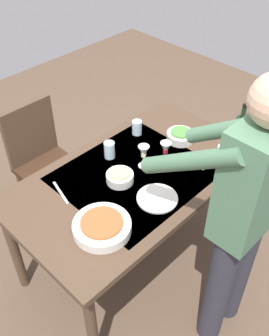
{
  "coord_description": "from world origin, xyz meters",
  "views": [
    {
      "loc": [
        1.24,
        1.21,
        2.33
      ],
      "look_at": [
        0.0,
        0.0,
        0.83
      ],
      "focal_mm": 41.92,
      "sensor_mm": 36.0,
      "label": 1
    }
  ],
  "objects_px": {
    "chair_near": "(41,156)",
    "water_cup_near_left": "(137,127)",
    "person_server": "(242,213)",
    "wine_bottle": "(240,130)",
    "side_bowl_bread": "(120,177)",
    "water_cup_far_left": "(223,153)",
    "wine_glass_left": "(144,153)",
    "side_bowl_salad": "(180,136)",
    "water_cup_near_right": "(109,150)",
    "dining_table": "(134,184)",
    "wine_glass_right": "(166,149)",
    "serving_bowl_pasta": "(102,226)",
    "dinner_plate_near": "(157,198)"
  },
  "relations": [
    {
      "from": "wine_glass_left",
      "to": "wine_glass_right",
      "type": "xyz_separation_m",
      "value": [
        -0.12,
        0.07,
        0.0
      ]
    },
    {
      "from": "water_cup_near_right",
      "to": "side_bowl_bread",
      "type": "bearing_deg",
      "value": 61.87
    },
    {
      "from": "wine_glass_right",
      "to": "water_cup_far_left",
      "type": "relative_size",
      "value": 1.7
    },
    {
      "from": "wine_glass_right",
      "to": "dinner_plate_near",
      "type": "height_order",
      "value": "wine_glass_right"
    },
    {
      "from": "water_cup_near_left",
      "to": "side_bowl_salad",
      "type": "bearing_deg",
      "value": 120.49
    },
    {
      "from": "dining_table",
      "to": "chair_near",
      "type": "relative_size",
      "value": 1.67
    },
    {
      "from": "water_cup_near_right",
      "to": "side_bowl_bread",
      "type": "xyz_separation_m",
      "value": [
        0.11,
        0.21,
        -0.02
      ]
    },
    {
      "from": "wine_glass_right",
      "to": "serving_bowl_pasta",
      "type": "distance_m",
      "value": 0.65
    },
    {
      "from": "wine_bottle",
      "to": "wine_glass_left",
      "type": "relative_size",
      "value": 1.96
    },
    {
      "from": "dining_table",
      "to": "side_bowl_bread",
      "type": "bearing_deg",
      "value": -10.79
    },
    {
      "from": "person_server",
      "to": "wine_glass_left",
      "type": "height_order",
      "value": "person_server"
    },
    {
      "from": "chair_near",
      "to": "person_server",
      "type": "distance_m",
      "value": 1.58
    },
    {
      "from": "wine_glass_left",
      "to": "side_bowl_bread",
      "type": "xyz_separation_m",
      "value": [
        0.19,
        -0.0,
        -0.07
      ]
    },
    {
      "from": "chair_near",
      "to": "wine_bottle",
      "type": "bearing_deg",
      "value": 127.01
    },
    {
      "from": "dinner_plate_near",
      "to": "side_bowl_bread",
      "type": "bearing_deg",
      "value": -80.42
    },
    {
      "from": "side_bowl_bread",
      "to": "water_cup_near_right",
      "type": "bearing_deg",
      "value": -118.13
    },
    {
      "from": "dining_table",
      "to": "wine_bottle",
      "type": "distance_m",
      "value": 0.76
    },
    {
      "from": "chair_near",
      "to": "water_cup_near_left",
      "type": "bearing_deg",
      "value": 129.2
    },
    {
      "from": "wine_glass_left",
      "to": "side_bowl_salad",
      "type": "relative_size",
      "value": 0.84
    },
    {
      "from": "wine_bottle",
      "to": "water_cup_far_left",
      "type": "xyz_separation_m",
      "value": [
        0.19,
        0.01,
        -0.07
      ]
    },
    {
      "from": "water_cup_near_left",
      "to": "wine_glass_left",
      "type": "bearing_deg",
      "value": 50.88
    },
    {
      "from": "chair_near",
      "to": "wine_glass_right",
      "type": "relative_size",
      "value": 6.03
    },
    {
      "from": "side_bowl_bread",
      "to": "dining_table",
      "type": "bearing_deg",
      "value": 169.21
    },
    {
      "from": "chair_near",
      "to": "person_server",
      "type": "xyz_separation_m",
      "value": [
        -0.15,
        1.51,
        0.43
      ]
    },
    {
      "from": "wine_glass_right",
      "to": "water_cup_near_right",
      "type": "height_order",
      "value": "wine_glass_right"
    },
    {
      "from": "water_cup_near_left",
      "to": "water_cup_far_left",
      "type": "height_order",
      "value": "water_cup_near_left"
    },
    {
      "from": "person_server",
      "to": "dinner_plate_near",
      "type": "relative_size",
      "value": 7.34
    },
    {
      "from": "person_server",
      "to": "water_cup_near_right",
      "type": "distance_m",
      "value": 0.93
    },
    {
      "from": "dinner_plate_near",
      "to": "wine_glass_left",
      "type": "bearing_deg",
      "value": -121.22
    },
    {
      "from": "wine_glass_left",
      "to": "side_bowl_bread",
      "type": "bearing_deg",
      "value": -1.37
    },
    {
      "from": "chair_near",
      "to": "water_cup_far_left",
      "type": "bearing_deg",
      "value": 119.57
    },
    {
      "from": "water_cup_far_left",
      "to": "person_server",
      "type": "bearing_deg",
      "value": 41.32
    },
    {
      "from": "side_bowl_salad",
      "to": "side_bowl_bread",
      "type": "relative_size",
      "value": 1.12
    },
    {
      "from": "serving_bowl_pasta",
      "to": "side_bowl_salad",
      "type": "bearing_deg",
      "value": -166.57
    },
    {
      "from": "person_server",
      "to": "water_cup_near_right",
      "type": "bearing_deg",
      "value": -89.6
    },
    {
      "from": "wine_bottle",
      "to": "side_bowl_bread",
      "type": "height_order",
      "value": "wine_bottle"
    },
    {
      "from": "dining_table",
      "to": "side_bowl_salad",
      "type": "bearing_deg",
      "value": -176.84
    },
    {
      "from": "wine_bottle",
      "to": "wine_glass_left",
      "type": "height_order",
      "value": "wine_bottle"
    },
    {
      "from": "dining_table",
      "to": "person_server",
      "type": "bearing_deg",
      "value": 91.29
    },
    {
      "from": "person_server",
      "to": "water_cup_near_right",
      "type": "relative_size",
      "value": 15.46
    },
    {
      "from": "person_server",
      "to": "wine_glass_right",
      "type": "height_order",
      "value": "person_server"
    },
    {
      "from": "dining_table",
      "to": "water_cup_far_left",
      "type": "relative_size",
      "value": 17.1
    },
    {
      "from": "dining_table",
      "to": "wine_bottle",
      "type": "relative_size",
      "value": 5.12
    },
    {
      "from": "wine_glass_right",
      "to": "water_cup_near_left",
      "type": "xyz_separation_m",
      "value": [
        -0.1,
        -0.33,
        -0.06
      ]
    },
    {
      "from": "water_cup_near_left",
      "to": "water_cup_far_left",
      "type": "distance_m",
      "value": 0.59
    },
    {
      "from": "wine_bottle",
      "to": "water_cup_near_right",
      "type": "bearing_deg",
      "value": -36.18
    },
    {
      "from": "chair_near",
      "to": "water_cup_near_right",
      "type": "bearing_deg",
      "value": 103.69
    },
    {
      "from": "water_cup_near_left",
      "to": "side_bowl_salad",
      "type": "xyz_separation_m",
      "value": [
        -0.15,
        0.25,
        -0.02
      ]
    },
    {
      "from": "person_server",
      "to": "water_cup_near_left",
      "type": "bearing_deg",
      "value": -106.57
    },
    {
      "from": "chair_near",
      "to": "side_bowl_bread",
      "type": "height_order",
      "value": "chair_near"
    }
  ]
}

